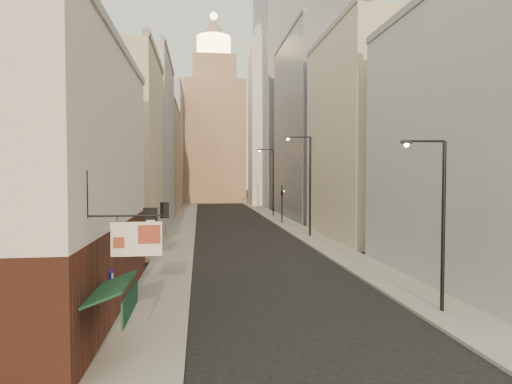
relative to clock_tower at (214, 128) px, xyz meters
name	(u,v)px	position (x,y,z in m)	size (l,w,h in m)	color
sidewalk_left	(187,216)	(-5.50, -37.00, -17.56)	(3.00, 140.00, 0.15)	gray
sidewalk_right	(270,215)	(7.50, -37.00, -17.56)	(3.00, 140.00, 0.15)	gray
near_building_left	(52,179)	(-9.99, -83.00, -11.61)	(8.30, 23.04, 12.30)	#55291F
left_bldg_beige	(109,154)	(-11.00, -66.00, -9.63)	(8.00, 12.00, 16.00)	tan
left_bldg_grey	(137,144)	(-11.00, -50.00, -7.63)	(8.00, 16.00, 20.00)	#A09FA5
left_bldg_tan	(153,161)	(-11.00, -32.00, -9.13)	(8.00, 18.00, 17.00)	tan
left_bldg_wingrid	(163,148)	(-11.00, -12.00, -5.63)	(8.00, 20.00, 24.00)	gray
right_bldg_grey	(485,144)	(13.00, -80.00, -9.63)	(8.00, 16.00, 16.00)	#A09FA5
right_bldg_beige	(366,137)	(13.00, -62.00, -7.63)	(8.00, 16.00, 20.00)	tan
right_bldg_wingrid	(313,129)	(13.00, -42.00, -4.63)	(8.00, 20.00, 26.00)	gray
highrise	(306,84)	(19.00, -14.00, 8.02)	(21.00, 23.00, 51.20)	gray
clock_tower	(214,128)	(0.00, 0.00, 0.00)	(14.00, 14.00, 44.90)	tan
white_tower	(269,117)	(11.00, -14.00, 0.97)	(8.00, 8.00, 41.50)	silver
streetlamp_near	(439,215)	(7.03, -85.32, -13.21)	(2.03, 0.34, 7.75)	black
streetlamp_mid	(308,180)	(7.26, -61.12, -11.85)	(2.64, 0.67, 10.13)	black
streetlamp_far	(272,178)	(7.36, -39.10, -11.82)	(2.63, 0.80, 10.19)	black
traffic_light_right	(282,195)	(7.00, -49.08, -13.90)	(0.64, 0.63, 5.00)	black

